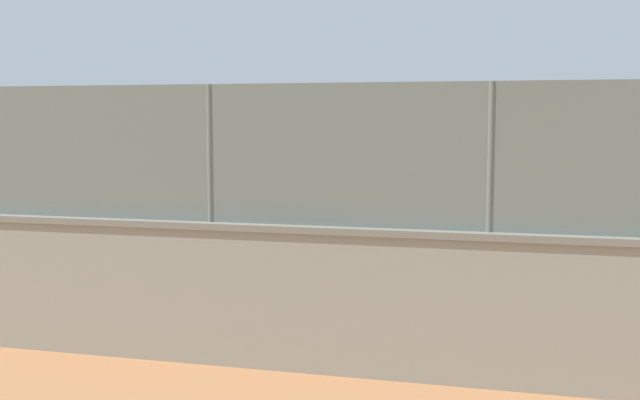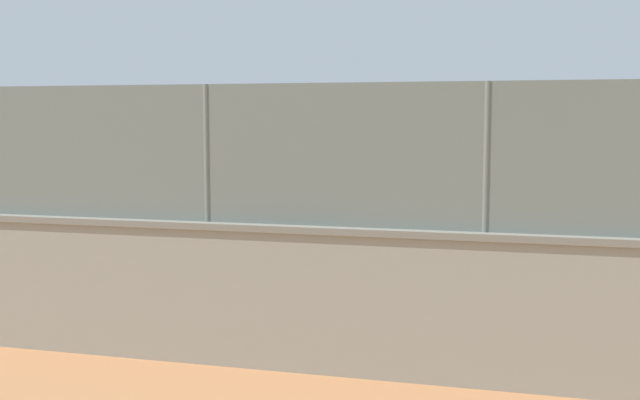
{
  "view_description": "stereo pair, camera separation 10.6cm",
  "coord_description": "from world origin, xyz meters",
  "px_view_note": "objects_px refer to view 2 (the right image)",
  "views": [
    {
      "loc": [
        -5.96,
        22.19,
        2.98
      ],
      "look_at": [
        -1.63,
        7.9,
        1.41
      ],
      "focal_mm": 44.74,
      "sensor_mm": 36.0,
      "label": 1
    },
    {
      "loc": [
        -6.06,
        22.16,
        2.98
      ],
      "look_at": [
        -1.63,
        7.9,
        1.41
      ],
      "focal_mm": 44.74,
      "sensor_mm": 36.0,
      "label": 2
    }
  ],
  "objects_px": {
    "player_baseline_waiting": "(472,195)",
    "spare_ball_by_wall": "(83,307)",
    "player_crossing_court": "(258,200)",
    "player_at_service_line": "(343,214)",
    "sports_ball": "(256,246)"
  },
  "relations": [
    {
      "from": "player_baseline_waiting",
      "to": "spare_ball_by_wall",
      "type": "height_order",
      "value": "player_baseline_waiting"
    },
    {
      "from": "player_crossing_court",
      "to": "spare_ball_by_wall",
      "type": "distance_m",
      "value": 7.26
    },
    {
      "from": "player_at_service_line",
      "to": "spare_ball_by_wall",
      "type": "relative_size",
      "value": 8.76
    },
    {
      "from": "player_at_service_line",
      "to": "spare_ball_by_wall",
      "type": "xyz_separation_m",
      "value": [
        2.59,
        5.39,
        -0.9
      ]
    },
    {
      "from": "sports_ball",
      "to": "player_at_service_line",
      "type": "bearing_deg",
      "value": 158.99
    },
    {
      "from": "player_baseline_waiting",
      "to": "player_at_service_line",
      "type": "distance_m",
      "value": 5.99
    },
    {
      "from": "player_baseline_waiting",
      "to": "sports_ball",
      "type": "relative_size",
      "value": 9.34
    },
    {
      "from": "player_baseline_waiting",
      "to": "player_at_service_line",
      "type": "relative_size",
      "value": 0.92
    },
    {
      "from": "sports_ball",
      "to": "player_crossing_court",
      "type": "bearing_deg",
      "value": -71.05
    },
    {
      "from": "player_at_service_line",
      "to": "player_crossing_court",
      "type": "bearing_deg",
      "value": -34.92
    },
    {
      "from": "player_at_service_line",
      "to": "spare_ball_by_wall",
      "type": "distance_m",
      "value": 6.04
    },
    {
      "from": "player_baseline_waiting",
      "to": "sports_ball",
      "type": "distance_m",
      "value": 6.45
    },
    {
      "from": "player_crossing_court",
      "to": "sports_ball",
      "type": "bearing_deg",
      "value": 108.95
    },
    {
      "from": "player_baseline_waiting",
      "to": "player_at_service_line",
      "type": "height_order",
      "value": "player_at_service_line"
    },
    {
      "from": "player_crossing_court",
      "to": "spare_ball_by_wall",
      "type": "xyz_separation_m",
      "value": [
        -0.01,
        7.2,
        -0.92
      ]
    }
  ]
}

